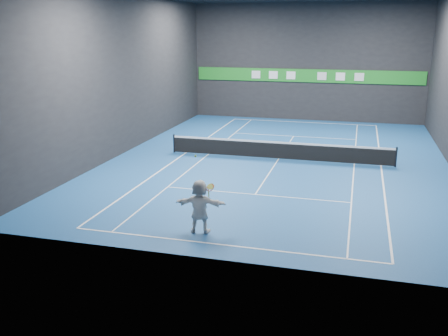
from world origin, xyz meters
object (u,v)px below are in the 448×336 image
(tennis_net, at_px, (279,150))
(tennis_ball, at_px, (195,156))
(tennis_racket, at_px, (210,188))
(player, at_px, (200,206))

(tennis_net, bearing_deg, tennis_ball, -96.06)
(tennis_racket, bearing_deg, player, -172.50)
(tennis_net, height_order, tennis_racket, tennis_racket)
(player, relative_size, tennis_racket, 3.67)
(tennis_net, xyz_separation_m, tennis_racket, (-0.69, -10.98, 1.12))
(tennis_ball, xyz_separation_m, tennis_racket, (0.49, 0.07, -1.14))
(tennis_net, bearing_deg, player, -95.43)
(tennis_net, distance_m, tennis_racket, 11.06)
(player, distance_m, tennis_racket, 0.78)
(tennis_ball, bearing_deg, player, 9.69)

